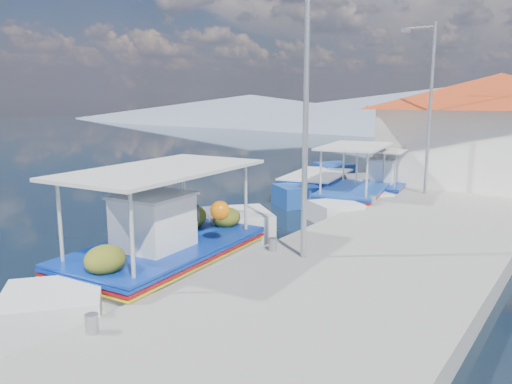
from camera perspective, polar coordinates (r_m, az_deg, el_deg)
The scene contains 10 objects.
ground at distance 12.96m, azimuth -17.58°, elevation -7.74°, with size 160.00×160.00×0.00m, color black.
quay at distance 14.48m, azimuth 17.70°, elevation -4.77°, with size 5.00×44.00×0.50m, color gray.
bollards at distance 14.43m, azimuth 8.91°, elevation -2.80°, with size 0.20×17.20×0.30m.
main_caique at distance 11.53m, azimuth -9.92°, elevation -6.92°, with size 2.85×8.34×2.76m.
caique_green_canopy at distance 18.75m, azimuth 11.01°, elevation -0.59°, with size 2.79×6.65×2.53m.
caique_blue_hull at distance 21.19m, azimuth 6.99°, elevation 0.73°, with size 2.94×6.98×1.26m.
caique_far at distance 20.97m, azimuth 14.07°, elevation 0.57°, with size 2.52×6.22×2.21m.
harbor_building at distance 22.75m, azimuth 25.55°, elevation 6.63°, with size 10.49×10.49×4.40m.
lamp_post_near at distance 10.83m, azimuth 5.21°, elevation 9.93°, with size 1.21×0.14×6.00m.
lamp_post_far at distance 19.18m, azimuth 18.78°, elevation 9.75°, with size 1.21×0.14×6.00m.
Camera 1 is at (9.84, -7.42, 4.00)m, focal length 35.57 mm.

